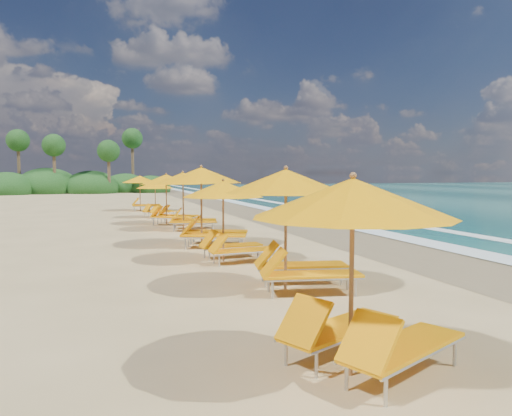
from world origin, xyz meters
TOP-DOWN VIEW (x-y plane):
  - ground at (0.00, 0.00)m, footprint 160.00×160.00m
  - wet_sand at (4.00, 0.00)m, footprint 4.00×160.00m
  - surf_foam at (6.70, 0.00)m, footprint 4.00×160.00m
  - station_1 at (-2.23, -10.79)m, footprint 3.19×3.16m
  - station_2 at (-1.36, -6.70)m, footprint 3.12×3.00m
  - station_3 at (-1.83, -3.20)m, footprint 2.55×2.39m
  - station_4 at (-1.79, -0.31)m, footprint 3.45×3.39m
  - station_5 at (-1.62, 4.33)m, footprint 3.05×2.92m
  - station_6 at (-2.01, 6.86)m, footprint 3.24×3.24m
  - station_7 at (-2.16, 10.48)m, footprint 2.67×2.65m
  - station_8 at (-2.52, 15.49)m, footprint 2.56×2.39m
  - treeline at (-9.94, 45.51)m, footprint 25.80×8.80m

SIDE VIEW (x-z plane):
  - ground at x=0.00m, z-range 0.00..0.00m
  - wet_sand at x=4.00m, z-range 0.00..0.01m
  - surf_foam at x=6.70m, z-range 0.02..0.03m
  - treeline at x=-9.94m, z-range -3.87..5.86m
  - station_7 at x=-2.16m, z-range 0.12..2.16m
  - station_3 at x=-1.83m, z-range 0.14..2.41m
  - station_8 at x=-2.52m, z-range 0.14..2.44m
  - station_6 at x=-2.01m, z-range 0.15..2.57m
  - station_1 at x=-2.23m, z-range 0.15..2.58m
  - station_5 at x=-1.62m, z-range 0.15..2.66m
  - station_2 at x=-1.36m, z-range 0.16..2.73m
  - station_4 at x=-1.79m, z-range 0.16..2.85m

